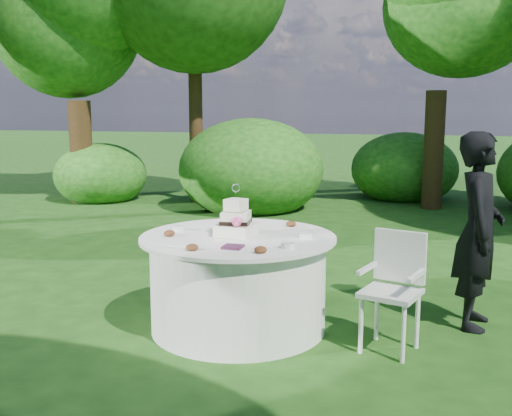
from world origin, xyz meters
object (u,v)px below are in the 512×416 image
Objects in this scene: guest at (479,231)px; table at (238,282)px; cake at (236,222)px; chair at (394,281)px; napkins at (233,247)px.

table is at bearing 113.30° from guest.
cake is at bearing -131.66° from table.
chair is (-0.61, -0.67, -0.28)m from guest.
chair is at bearing -2.13° from table.
chair is at bearing 18.61° from napkins.
table is (-1.83, -0.62, -0.41)m from guest.
guest is (1.73, 1.05, 0.02)m from napkins.
napkins is 1.22m from chair.
cake is 1.30m from chair.
table is (-0.10, 0.42, -0.39)m from napkins.
cake is 0.47× the size of chair.
guest is 1.98m from table.
napkins is 0.44m from cake.
cake reaches higher than table.
table is at bearing 48.34° from cake.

